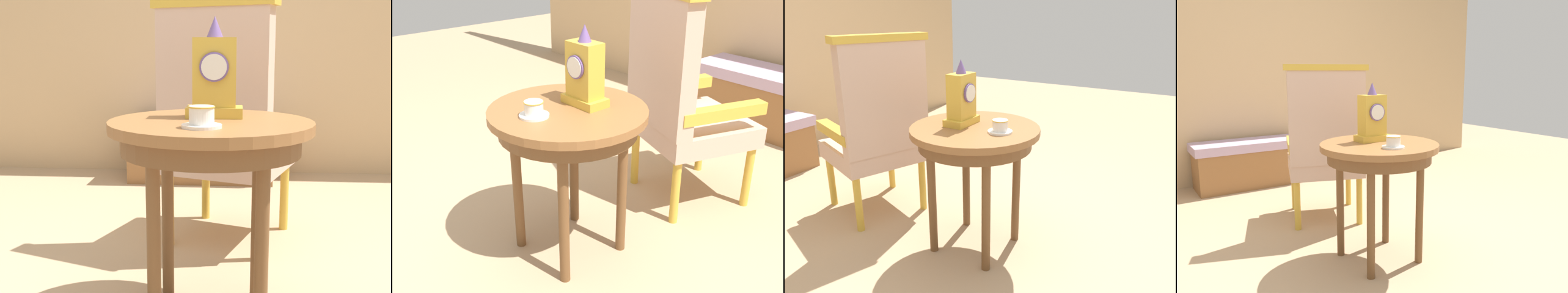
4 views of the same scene
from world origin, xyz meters
TOP-DOWN VIEW (x-y plane):
  - side_table at (0.02, -0.01)m, footprint 0.67×0.67m
  - teacup_left at (0.00, -0.17)m, footprint 0.12×0.12m
  - mantel_clock at (0.03, 0.07)m, footprint 0.19×0.11m
  - armchair at (0.04, 0.70)m, footprint 0.69×0.68m
  - window_bench at (-0.14, 1.95)m, footprint 1.04×0.40m

SIDE VIEW (x-z plane):
  - window_bench at x=-0.14m, z-range 0.00..0.44m
  - armchair at x=0.04m, z-range 0.02..1.16m
  - side_table at x=0.02m, z-range 0.26..0.96m
  - teacup_left at x=0.00m, z-range 0.69..0.76m
  - mantel_clock at x=0.03m, z-range 0.66..1.00m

